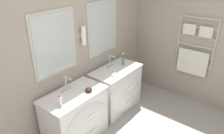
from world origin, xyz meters
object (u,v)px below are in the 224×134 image
object	(u,v)px
amenity_bowl	(89,90)
flower_vase	(123,60)
vanity_right	(117,89)
toiletry_bottle	(60,101)
vanity_left	(77,117)

from	to	relation	value
amenity_bowl	flower_vase	world-z (taller)	flower_vase
vanity_right	amenity_bowl	xyz separation A→B (m)	(-0.81, -0.10, 0.41)
vanity_right	flower_vase	world-z (taller)	flower_vase
vanity_right	flower_vase	xyz separation A→B (m)	(0.21, 0.04, 0.47)
toiletry_bottle	amenity_bowl	bearing A→B (deg)	-5.93
vanity_left	flower_vase	xyz separation A→B (m)	(1.20, 0.04, 0.47)
vanity_right	toiletry_bottle	size ratio (longest dim) A/B	5.73
amenity_bowl	toiletry_bottle	bearing A→B (deg)	174.07
vanity_right	amenity_bowl	size ratio (longest dim) A/B	9.12
vanity_left	amenity_bowl	size ratio (longest dim) A/B	9.12
vanity_left	vanity_right	distance (m)	0.98
amenity_bowl	vanity_left	bearing A→B (deg)	149.49
amenity_bowl	flower_vase	distance (m)	1.04
toiletry_bottle	vanity_left	bearing A→B (deg)	10.23
vanity_left	toiletry_bottle	world-z (taller)	toiletry_bottle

